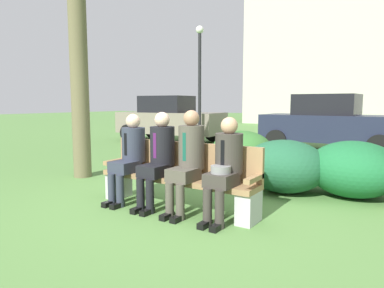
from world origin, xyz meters
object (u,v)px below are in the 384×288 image
(seated_man_rightmost, at_px, (225,164))
(parked_car_near, at_px, (170,119))
(seated_man_leftmost, at_px, (129,153))
(shrub_mid_lawn, at_px, (354,169))
(shrub_far_lawn, at_px, (284,166))
(street_lamp, at_px, (200,75))
(seated_man_centerright, at_px, (188,156))
(building_backdrop, at_px, (344,53))
(seated_man_centerleft, at_px, (159,155))
(shrub_near_bench, at_px, (242,150))
(park_bench, at_px, (179,176))
(parked_car_far, at_px, (330,123))

(seated_man_rightmost, relative_size, parked_car_near, 0.32)
(seated_man_leftmost, bearing_deg, shrub_mid_lawn, 37.03)
(shrub_far_lawn, relative_size, street_lamp, 0.36)
(seated_man_centerright, height_order, building_backdrop, building_backdrop)
(seated_man_centerleft, xyz_separation_m, shrub_near_bench, (-0.26, 3.26, -0.32))
(shrub_far_lawn, bearing_deg, parked_car_near, 140.25)
(seated_man_rightmost, distance_m, shrub_mid_lawn, 2.36)
(park_bench, bearing_deg, building_backdrop, 94.69)
(seated_man_rightmost, xyz_separation_m, parked_car_near, (-5.78, 6.71, 0.13))
(shrub_far_lawn, xyz_separation_m, parked_car_far, (-0.39, 5.30, 0.41))
(shrub_near_bench, height_order, shrub_far_lawn, shrub_far_lawn)
(parked_car_far, bearing_deg, shrub_far_lawn, -85.79)
(street_lamp, bearing_deg, seated_man_centerright, -59.66)
(seated_man_centerright, xyz_separation_m, parked_car_far, (0.31, 7.05, 0.09))
(seated_man_centerright, bearing_deg, park_bench, 152.10)
(seated_man_centerright, height_order, shrub_far_lawn, seated_man_centerright)
(shrub_far_lawn, height_order, street_lamp, street_lamp)
(seated_man_leftmost, xyz_separation_m, building_backdrop, (-1.02, 21.96, 4.00))
(seated_man_rightmost, height_order, shrub_mid_lawn, seated_man_rightmost)
(seated_man_centerleft, distance_m, shrub_mid_lawn, 2.99)
(seated_man_centerleft, height_order, building_backdrop, building_backdrop)
(seated_man_centerright, xyz_separation_m, shrub_far_lawn, (0.70, 1.75, -0.33))
(street_lamp, relative_size, building_backdrop, 0.31)
(park_bench, height_order, shrub_far_lawn, park_bench)
(street_lamp, bearing_deg, seated_man_leftmost, -67.64)
(shrub_near_bench, distance_m, shrub_mid_lawn, 2.72)
(seated_man_leftmost, height_order, building_backdrop, building_backdrop)
(shrub_near_bench, height_order, building_backdrop, building_backdrop)
(seated_man_rightmost, distance_m, parked_car_near, 8.86)
(seated_man_centerleft, xyz_separation_m, seated_man_centerright, (0.48, 0.00, 0.02))
(shrub_mid_lawn, height_order, parked_car_far, parked_car_far)
(seated_man_rightmost, bearing_deg, shrub_far_lawn, 84.97)
(park_bench, relative_size, street_lamp, 0.61)
(shrub_near_bench, xyz_separation_m, shrub_mid_lawn, (2.43, -1.23, 0.02))
(shrub_far_lawn, bearing_deg, seated_man_leftmost, -134.27)
(seated_man_rightmost, height_order, parked_car_far, parked_car_far)
(shrub_far_lawn, bearing_deg, seated_man_centerright, -111.88)
(seated_man_centerright, bearing_deg, shrub_mid_lawn, 50.24)
(seated_man_centerright, bearing_deg, street_lamp, 120.34)
(park_bench, bearing_deg, seated_man_centerright, -27.90)
(parked_car_near, bearing_deg, building_backdrop, 78.14)
(seated_man_rightmost, xyz_separation_m, parked_car_far, (-0.23, 7.07, 0.13))
(shrub_far_lawn, distance_m, street_lamp, 6.10)
(seated_man_centerleft, distance_m, street_lamp, 6.72)
(shrub_near_bench, relative_size, street_lamp, 0.35)
(seated_man_centerleft, xyz_separation_m, parked_car_near, (-4.75, 6.69, 0.10))
(parked_car_far, bearing_deg, seated_man_centerright, -92.55)
(shrub_near_bench, bearing_deg, seated_man_rightmost, -68.53)
(shrub_mid_lawn, bearing_deg, seated_man_centerright, -129.76)
(seated_man_centerright, distance_m, seated_man_rightmost, 0.55)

